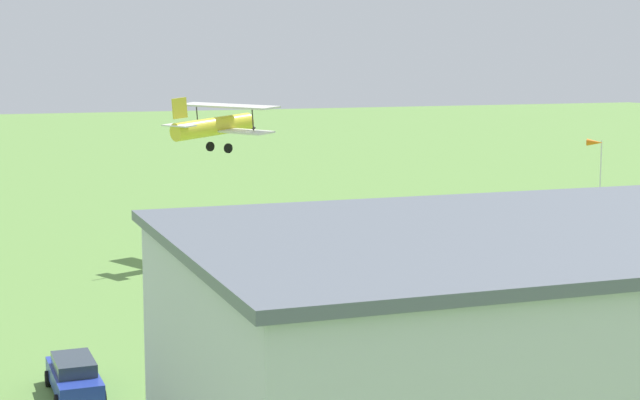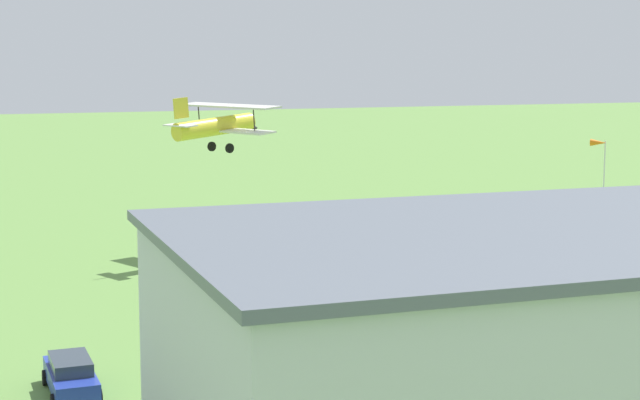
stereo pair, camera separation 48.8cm
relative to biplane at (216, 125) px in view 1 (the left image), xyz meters
The scene contains 6 objects.
ground_plane 10.24m from the biplane, 134.73° to the right, with size 400.00×400.00×0.00m, color #608C42.
biplane is the anchor object (origin of this frame).
car_blue 29.36m from the biplane, 61.21° to the left, with size 2.01×4.74×1.53m.
person_crossing_taxiway 25.46m from the biplane, 127.51° to the left, with size 0.50×0.50×1.74m.
person_by_parked_cars 21.11m from the biplane, 80.33° to the left, with size 0.51×0.51×1.65m.
windsock 34.86m from the biplane, behind, with size 1.41×1.38×6.74m.
Camera 1 is at (23.10, 67.55, 13.09)m, focal length 56.88 mm.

